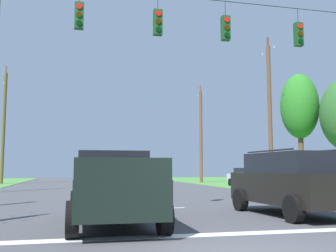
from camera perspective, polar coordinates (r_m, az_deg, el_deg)
stop_bar_stripe at (r=9.13m, az=5.00°, el=-15.46°), size 15.53×0.45×0.01m
lane_dash_0 at (r=14.91m, az=-2.33°, el=-11.84°), size 2.50×0.15×0.01m
lane_dash_1 at (r=22.21m, az=-5.97°, el=-9.94°), size 2.50×0.15×0.01m
lane_dash_2 at (r=28.47m, az=-7.57°, el=-9.07°), size 2.50×0.15×0.01m
lane_dash_3 at (r=38.13m, az=-9.01°, el=-8.29°), size 2.50×0.15×0.01m
lane_dash_4 at (r=44.78m, az=-9.63°, el=-7.95°), size 2.50×0.15×0.01m
overhead_signal_span at (r=14.23m, az=-2.15°, el=6.97°), size 18.12×0.31×8.30m
pickup_truck at (r=10.72m, az=-7.96°, el=-8.86°), size 2.34×5.43×1.95m
suv_black at (r=13.26m, az=17.43°, el=-7.70°), size 2.39×4.88×2.05m
distant_car_oncoming at (r=32.57m, az=11.62°, el=-7.24°), size 2.28×4.43×1.52m
utility_pole_mid_right at (r=26.59m, az=14.57°, el=1.61°), size 0.26×1.72×10.20m
utility_pole_far_right at (r=41.06m, az=4.79°, el=-1.33°), size 0.32×1.70×10.18m
utility_pole_far_left at (r=40.82m, az=-22.73°, el=0.11°), size 0.33×1.86×11.41m
tree_roadside_left at (r=28.82m, az=18.54°, el=2.64°), size 2.61×2.61×8.05m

